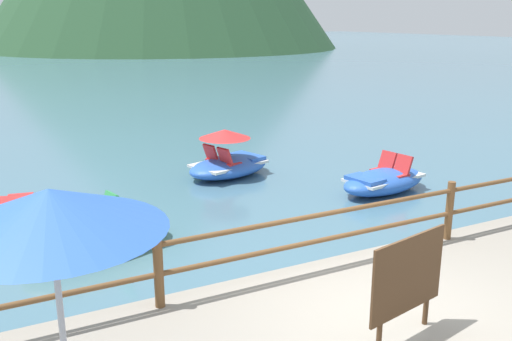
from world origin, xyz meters
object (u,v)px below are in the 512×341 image
object	(u,v)px
beach_umbrella	(50,214)
pedal_boat_2	(228,160)
pedal_boat_0	(96,235)
pedal_boat_1	(384,181)
sign_board	(407,276)

from	to	relation	value
beach_umbrella	pedal_boat_2	size ratio (longest dim) A/B	0.88
beach_umbrella	pedal_boat_0	distance (m)	5.52
beach_umbrella	pedal_boat_1	xyz separation A→B (m)	(7.65, 5.35, -2.17)
pedal_boat_2	beach_umbrella	bearing A→B (deg)	-121.85
sign_board	pedal_boat_2	size ratio (longest dim) A/B	0.47
sign_board	pedal_boat_2	world-z (taller)	sign_board
pedal_boat_2	pedal_boat_1	bearing A→B (deg)	-47.79
pedal_boat_0	sign_board	bearing A→B (deg)	-64.08
sign_board	pedal_boat_1	distance (m)	6.73
sign_board	beach_umbrella	size ratio (longest dim) A/B	0.53
pedal_boat_0	pedal_boat_1	xyz separation A→B (m)	(6.47, 0.40, -0.03)
pedal_boat_0	pedal_boat_1	world-z (taller)	pedal_boat_0
pedal_boat_0	pedal_boat_1	distance (m)	6.48
beach_umbrella	sign_board	bearing A→B (deg)	1.34
pedal_boat_0	pedal_boat_1	size ratio (longest dim) A/B	1.11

